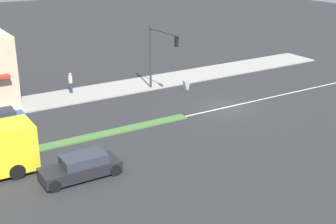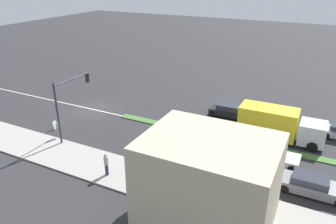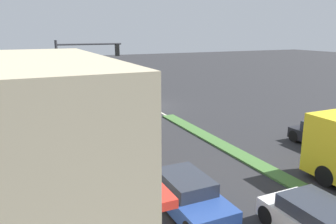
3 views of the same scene
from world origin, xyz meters
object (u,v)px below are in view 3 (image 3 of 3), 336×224
traffic_signal_main (79,67)px  coupe_blue (187,194)px  pedestrian (32,141)px  warning_aframe_sign (83,107)px  sedan_dark (329,138)px

traffic_signal_main → coupe_blue: bearing=94.6°
pedestrian → warning_aframe_sign: size_ratio=2.12×
pedestrian → warning_aframe_sign: bearing=-114.5°
coupe_blue → sedan_dark: bearing=-167.1°
pedestrian → coupe_blue: 8.72m
warning_aframe_sign → sedan_dark: (-10.59, 14.14, 0.22)m
traffic_signal_main → warning_aframe_sign: (-0.53, -2.50, -3.47)m
pedestrian → sedan_dark: size_ratio=0.41×
pedestrian → sedan_dark: pedestrian is taller
traffic_signal_main → sedan_dark: 16.43m
traffic_signal_main → coupe_blue: traffic_signal_main is taller
traffic_signal_main → coupe_blue: (-1.12, 13.93, -3.29)m
warning_aframe_sign → coupe_blue: bearing=92.1°
warning_aframe_sign → pedestrian: bearing=65.5°
traffic_signal_main → warning_aframe_sign: bearing=-102.0°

